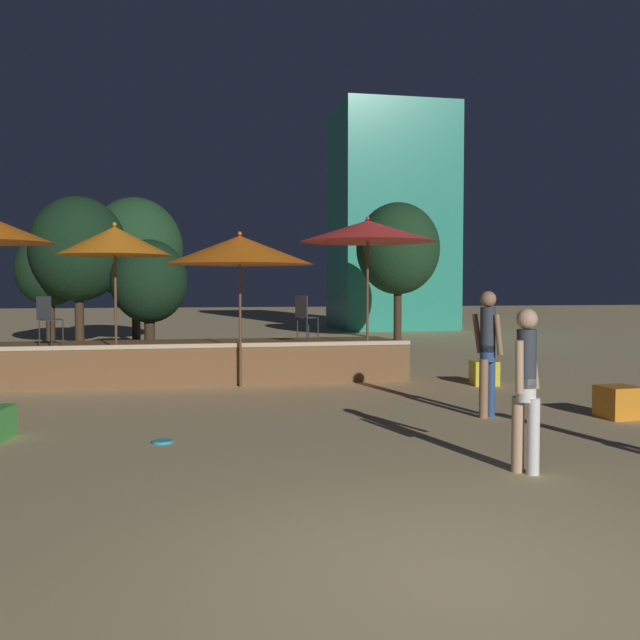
{
  "coord_description": "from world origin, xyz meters",
  "views": [
    {
      "loc": [
        -1.74,
        -4.29,
        1.91
      ],
      "look_at": [
        0.0,
        4.56,
        1.48
      ],
      "focal_mm": 40.0,
      "sensor_mm": 36.0,
      "label": 1
    }
  ],
  "objects_px": {
    "background_tree_2": "(398,249)",
    "background_tree_0": "(149,282)",
    "person_1": "(526,385)",
    "cube_seat_1": "(484,373)",
    "patio_umbrella_2": "(368,231)",
    "patio_umbrella_1": "(115,241)",
    "bistro_chair_0": "(47,315)",
    "cube_seat_0": "(618,402)",
    "frisbee_disc": "(163,442)",
    "background_tree_3": "(78,249)",
    "bistro_chair_1": "(304,313)",
    "background_tree_4": "(135,250)",
    "patio_umbrella_0": "(240,250)",
    "background_tree_1": "(50,270)",
    "person_2": "(488,347)"
  },
  "relations": [
    {
      "from": "background_tree_2",
      "to": "background_tree_0",
      "type": "bearing_deg",
      "value": -150.84
    },
    {
      "from": "background_tree_3",
      "to": "bistro_chair_1",
      "type": "bearing_deg",
      "value": -57.56
    },
    {
      "from": "patio_umbrella_0",
      "to": "background_tree_2",
      "type": "xyz_separation_m",
      "value": [
        6.36,
        10.43,
        0.62
      ]
    },
    {
      "from": "person_2",
      "to": "background_tree_2",
      "type": "relative_size",
      "value": 0.38
    },
    {
      "from": "bistro_chair_1",
      "to": "background_tree_0",
      "type": "distance_m",
      "value": 6.02
    },
    {
      "from": "patio_umbrella_2",
      "to": "background_tree_2",
      "type": "height_order",
      "value": "background_tree_2"
    },
    {
      "from": "patio_umbrella_1",
      "to": "frisbee_disc",
      "type": "height_order",
      "value": "patio_umbrella_1"
    },
    {
      "from": "patio_umbrella_2",
      "to": "person_2",
      "type": "distance_m",
      "value": 4.56
    },
    {
      "from": "background_tree_3",
      "to": "bistro_chair_0",
      "type": "bearing_deg",
      "value": -86.3
    },
    {
      "from": "patio_umbrella_1",
      "to": "bistro_chair_1",
      "type": "height_order",
      "value": "patio_umbrella_1"
    },
    {
      "from": "person_1",
      "to": "person_2",
      "type": "distance_m",
      "value": 3.14
    },
    {
      "from": "cube_seat_0",
      "to": "frisbee_disc",
      "type": "relative_size",
      "value": 2.18
    },
    {
      "from": "patio_umbrella_2",
      "to": "background_tree_3",
      "type": "relative_size",
      "value": 0.7
    },
    {
      "from": "patio_umbrella_1",
      "to": "patio_umbrella_2",
      "type": "relative_size",
      "value": 0.94
    },
    {
      "from": "background_tree_0",
      "to": "background_tree_2",
      "type": "height_order",
      "value": "background_tree_2"
    },
    {
      "from": "frisbee_disc",
      "to": "background_tree_1",
      "type": "height_order",
      "value": "background_tree_1"
    },
    {
      "from": "patio_umbrella_0",
      "to": "person_2",
      "type": "height_order",
      "value": "patio_umbrella_0"
    },
    {
      "from": "person_1",
      "to": "background_tree_4",
      "type": "height_order",
      "value": "background_tree_4"
    },
    {
      "from": "patio_umbrella_1",
      "to": "bistro_chair_0",
      "type": "bearing_deg",
      "value": 157.0
    },
    {
      "from": "frisbee_disc",
      "to": "background_tree_4",
      "type": "height_order",
      "value": "background_tree_4"
    },
    {
      "from": "patio_umbrella_2",
      "to": "background_tree_3",
      "type": "distance_m",
      "value": 11.51
    },
    {
      "from": "person_1",
      "to": "background_tree_2",
      "type": "relative_size",
      "value": 0.35
    },
    {
      "from": "background_tree_4",
      "to": "bistro_chair_1",
      "type": "bearing_deg",
      "value": -68.99
    },
    {
      "from": "person_1",
      "to": "cube_seat_1",
      "type": "bearing_deg",
      "value": 120.66
    },
    {
      "from": "patio_umbrella_2",
      "to": "bistro_chair_0",
      "type": "relative_size",
      "value": 3.66
    },
    {
      "from": "patio_umbrella_0",
      "to": "patio_umbrella_2",
      "type": "bearing_deg",
      "value": 4.86
    },
    {
      "from": "background_tree_1",
      "to": "background_tree_3",
      "type": "height_order",
      "value": "background_tree_3"
    },
    {
      "from": "background_tree_0",
      "to": "background_tree_1",
      "type": "relative_size",
      "value": 0.87
    },
    {
      "from": "patio_umbrella_2",
      "to": "background_tree_4",
      "type": "height_order",
      "value": "background_tree_4"
    },
    {
      "from": "bistro_chair_0",
      "to": "background_tree_2",
      "type": "bearing_deg",
      "value": -13.12
    },
    {
      "from": "person_1",
      "to": "cube_seat_0",
      "type": "bearing_deg",
      "value": 93.9
    },
    {
      "from": "person_2",
      "to": "background_tree_1",
      "type": "distance_m",
      "value": 16.53
    },
    {
      "from": "patio_umbrella_2",
      "to": "background_tree_2",
      "type": "distance_m",
      "value": 10.91
    },
    {
      "from": "cube_seat_1",
      "to": "patio_umbrella_2",
      "type": "bearing_deg",
      "value": 157.48
    },
    {
      "from": "background_tree_0",
      "to": "bistro_chair_1",
      "type": "bearing_deg",
      "value": -56.67
    },
    {
      "from": "background_tree_4",
      "to": "patio_umbrella_0",
      "type": "bearing_deg",
      "value": -76.96
    },
    {
      "from": "background_tree_2",
      "to": "patio_umbrella_0",
      "type": "bearing_deg",
      "value": -121.38
    },
    {
      "from": "person_1",
      "to": "background_tree_4",
      "type": "distance_m",
      "value": 18.69
    },
    {
      "from": "person_1",
      "to": "background_tree_4",
      "type": "xyz_separation_m",
      "value": [
        -4.9,
        17.9,
        2.21
      ]
    },
    {
      "from": "background_tree_1",
      "to": "patio_umbrella_2",
      "type": "bearing_deg",
      "value": -52.66
    },
    {
      "from": "patio_umbrella_2",
      "to": "cube_seat_0",
      "type": "height_order",
      "value": "patio_umbrella_2"
    },
    {
      "from": "background_tree_0",
      "to": "background_tree_1",
      "type": "height_order",
      "value": "background_tree_1"
    },
    {
      "from": "patio_umbrella_1",
      "to": "patio_umbrella_2",
      "type": "distance_m",
      "value": 4.86
    },
    {
      "from": "background_tree_0",
      "to": "patio_umbrella_2",
      "type": "bearing_deg",
      "value": -51.47
    },
    {
      "from": "bistro_chair_0",
      "to": "background_tree_0",
      "type": "height_order",
      "value": "background_tree_0"
    },
    {
      "from": "cube_seat_0",
      "to": "frisbee_disc",
      "type": "distance_m",
      "value": 6.47
    },
    {
      "from": "person_1",
      "to": "background_tree_2",
      "type": "xyz_separation_m",
      "value": [
        4.03,
        17.26,
        2.3
      ]
    },
    {
      "from": "person_2",
      "to": "background_tree_0",
      "type": "relative_size",
      "value": 0.59
    },
    {
      "from": "patio_umbrella_2",
      "to": "cube_seat_1",
      "type": "bearing_deg",
      "value": -22.52
    },
    {
      "from": "bistro_chair_1",
      "to": "frisbee_disc",
      "type": "bearing_deg",
      "value": 123.29
    }
  ]
}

